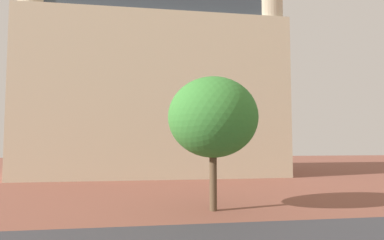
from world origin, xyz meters
name	(u,v)px	position (x,y,z in m)	size (l,w,h in m)	color
ground_plane	(195,237)	(0.00, 10.00, 0.00)	(120.00, 120.00, 0.00)	brown
landmark_building	(154,85)	(-0.74, 32.71, 9.24)	(24.50, 13.09, 30.68)	beige
tree_curb_far	(213,117)	(1.51, 14.02, 4.39)	(4.29, 4.29, 6.33)	brown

